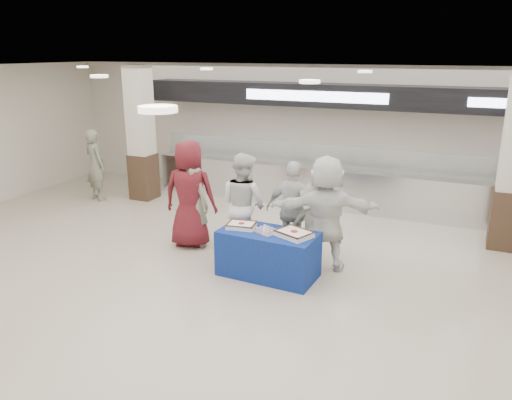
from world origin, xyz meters
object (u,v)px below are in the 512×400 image
at_px(chef_tall, 244,204).
at_px(chef_short, 294,210).
at_px(display_table, 268,254).
at_px(sheet_cake_left, 241,225).
at_px(sheet_cake_right, 294,233).
at_px(cupcake_tray, 266,230).
at_px(civilian_maroon, 190,194).
at_px(soldier_a, 195,206).
at_px(soldier_bg, 95,165).
at_px(civilian_white, 326,213).
at_px(soldier_b, 314,225).

bearing_deg(chef_tall, chef_short, -145.56).
distance_m(display_table, sheet_cake_left, 0.63).
height_order(display_table, chef_short, chef_short).
bearing_deg(chef_short, sheet_cake_right, 110.33).
distance_m(cupcake_tray, civilian_maroon, 1.91).
xyz_separation_m(cupcake_tray, soldier_a, (-1.69, 0.66, -0.00)).
xyz_separation_m(chef_tall, chef_short, (0.85, 0.21, -0.06)).
relative_size(display_table, civilian_maroon, 0.78).
relative_size(sheet_cake_left, civilian_maroon, 0.25).
xyz_separation_m(display_table, cupcake_tray, (-0.03, -0.02, 0.41)).
bearing_deg(display_table, chef_tall, 140.72).
xyz_separation_m(sheet_cake_right, soldier_bg, (-5.89, 2.35, 0.06)).
xyz_separation_m(sheet_cake_right, civilian_maroon, (-2.25, 0.67, 0.19)).
bearing_deg(civilian_white, cupcake_tray, 20.49).
relative_size(civilian_maroon, soldier_bg, 1.15).
relative_size(civilian_white, soldier_bg, 1.12).
bearing_deg(soldier_bg, sheet_cake_left, 176.48).
relative_size(sheet_cake_left, soldier_a, 0.32).
xyz_separation_m(sheet_cake_right, cupcake_tray, (-0.47, 0.01, -0.02)).
distance_m(sheet_cake_left, civilian_maroon, 1.49).
height_order(cupcake_tray, soldier_bg, soldier_bg).
distance_m(sheet_cake_left, sheet_cake_right, 0.91).
height_order(civilian_maroon, chef_short, civilian_maroon).
relative_size(sheet_cake_right, civilian_white, 0.32).
relative_size(display_table, civilian_white, 0.80).
height_order(sheet_cake_right, soldier_a, soldier_a).
bearing_deg(sheet_cake_right, civilian_maroon, 163.51).
bearing_deg(soldier_b, sheet_cake_left, 33.89).
bearing_deg(chef_short, sheet_cake_left, 56.99).
distance_m(civilian_maroon, chef_tall, 1.07).
height_order(chef_tall, civilian_white, civilian_white).
xyz_separation_m(sheet_cake_left, civilian_maroon, (-1.34, 0.63, 0.20)).
relative_size(display_table, soldier_a, 0.99).
distance_m(display_table, civilian_maroon, 2.02).
distance_m(soldier_a, soldier_bg, 4.10).
bearing_deg(soldier_bg, civilian_white, -173.80).
bearing_deg(chef_tall, sheet_cake_right, 169.90).
xyz_separation_m(display_table, soldier_bg, (-5.45, 2.32, 0.49)).
relative_size(sheet_cake_left, civilian_white, 0.25).
distance_m(sheet_cake_left, cupcake_tray, 0.45).
distance_m(civilian_maroon, civilian_white, 2.56).
relative_size(sheet_cake_right, soldier_b, 0.43).
height_order(cupcake_tray, civilian_white, civilian_white).
bearing_deg(civilian_white, soldier_bg, -35.29).
distance_m(display_table, soldier_bg, 5.95).
relative_size(soldier_b, civilian_white, 0.75).
distance_m(cupcake_tray, soldier_b, 0.91).
xyz_separation_m(sheet_cake_right, soldier_a, (-2.15, 0.67, -0.02)).
bearing_deg(chef_short, civilian_maroon, 7.75).
relative_size(civilian_maroon, soldier_a, 1.27).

